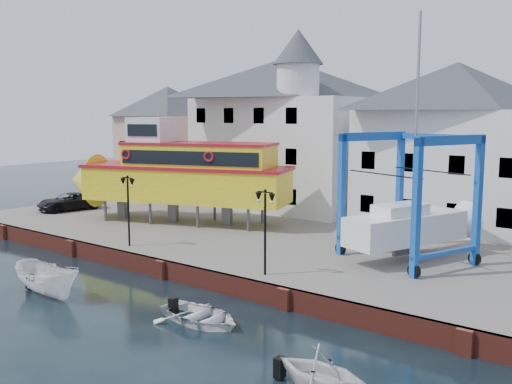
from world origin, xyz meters
The scene contains 13 objects.
ground centered at (0.00, 0.00, 0.00)m, with size 140.00×140.00×0.00m, color black.
hardstanding centered at (0.00, 11.00, 0.50)m, with size 44.00×22.00×1.00m, color slate.
quay_wall centered at (0.00, 0.10, 0.50)m, with size 44.00×0.47×1.00m.
building_pink centered at (-18.00, 18.00, 6.15)m, with size 8.00×7.00×10.30m.
building_white_main centered at (-4.87, 18.39, 7.34)m, with size 14.00×8.30×14.00m.
building_white_right centered at (9.00, 19.00, 6.60)m, with size 12.00×8.00×11.20m.
lamp_post_left centered at (-4.00, 1.20, 4.17)m, with size 1.12×0.32×4.20m.
lamp_post_right centered at (6.00, 1.20, 4.17)m, with size 1.12×0.32×4.20m.
tour_boat centered at (-7.43, 8.21, 4.53)m, with size 17.60×9.29×7.49m.
travel_lift centered at (10.51, 8.82, 3.16)m, with size 7.31×8.79×12.95m.
van centered at (-17.70, 6.50, 1.69)m, with size 2.30×4.98×1.38m, color black.
motorboat_a centered at (-2.24, -5.34, 0.00)m, with size 1.75×4.65×1.80m, color white.
motorboat_b centered at (6.06, -3.49, 0.00)m, with size 2.90×4.06×0.84m, color white.
Camera 1 is at (22.01, -20.40, 8.78)m, focal length 40.00 mm.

